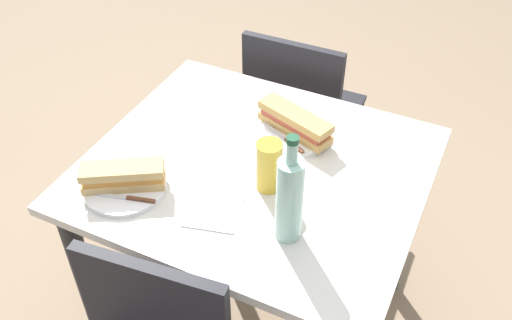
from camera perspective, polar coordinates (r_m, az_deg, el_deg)
ground_plane at (r=2.23m, az=-0.00°, el=-15.41°), size 8.00×8.00×0.00m
dining_table at (r=1.74m, az=-0.00°, el=-3.80°), size 0.96×0.83×0.77m
chair_near at (r=2.28m, az=4.31°, el=4.59°), size 0.40×0.40×0.88m
plate_near at (r=1.61m, az=-12.98°, el=-2.64°), size 0.23×0.23×0.01m
baguette_sandwich_near at (r=1.58m, az=-13.20°, el=-1.56°), size 0.23×0.18×0.07m
knife_near at (r=1.56m, az=-12.79°, el=-3.71°), size 0.18×0.06×0.01m
plate_far at (r=1.75m, az=3.87°, el=2.75°), size 0.23×0.23×0.01m
baguette_sandwich_far at (r=1.73m, az=3.93°, el=3.83°), size 0.26×0.15×0.07m
knife_far at (r=1.71m, az=2.99°, el=2.09°), size 0.17×0.09×0.01m
water_bottle at (r=1.37m, az=3.38°, el=-3.86°), size 0.07×0.07×0.32m
beer_glass at (r=1.53m, az=1.31°, el=-0.59°), size 0.07×0.07×0.15m
paper_napkin at (r=1.52m, az=-4.30°, el=-5.09°), size 0.17×0.17×0.00m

